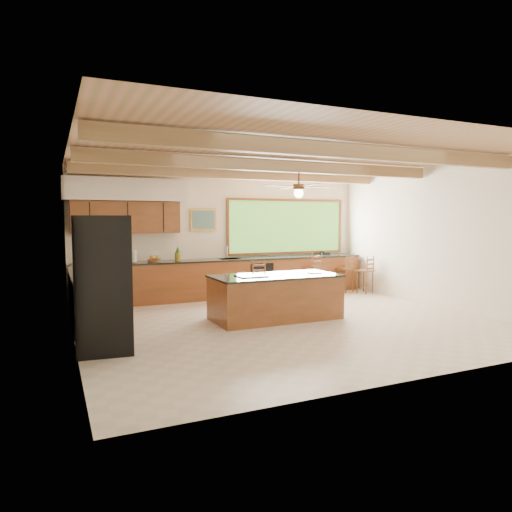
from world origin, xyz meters
name	(u,v)px	position (x,y,z in m)	size (l,w,h in m)	color
ground	(287,322)	(0.00, 0.00, 0.00)	(7.20, 7.20, 0.00)	beige
room_shell	(264,201)	(-0.17, 0.65, 2.21)	(7.27, 6.54, 3.02)	silver
counter_run	(202,282)	(-0.82, 2.52, 0.46)	(7.12, 3.10, 1.25)	brown
island	(275,297)	(-0.08, 0.33, 0.42)	(2.38, 1.13, 0.85)	brown
refrigerator	(104,284)	(-3.22, -0.58, 0.96)	(0.82, 0.80, 1.92)	black
bar_stool_a	(257,279)	(0.10, 1.55, 0.58)	(0.37, 0.37, 0.99)	brown
bar_stool_b	(314,270)	(2.02, 2.39, 0.62)	(0.42, 0.42, 1.04)	brown
bar_stool_c	(347,269)	(3.00, 2.40, 0.59)	(0.43, 0.43, 0.99)	brown
bar_stool_d	(366,271)	(3.30, 1.98, 0.56)	(0.42, 0.42, 0.94)	brown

